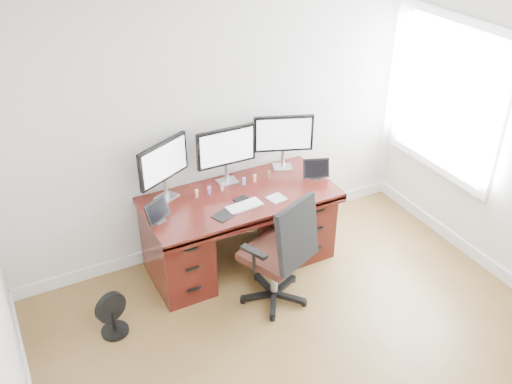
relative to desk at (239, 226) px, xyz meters
name	(u,v)px	position (x,y,z in m)	size (l,w,h in m)	color
back_wall	(217,114)	(0.00, 0.42, 0.95)	(4.00, 0.10, 2.70)	white
desk	(239,226)	(0.00, 0.00, 0.00)	(1.70, 0.80, 0.75)	#42110D
office_chair	(279,269)	(0.06, -0.63, -0.06)	(0.73, 0.73, 1.05)	black
floor_fan	(112,315)	(-1.30, -0.36, -0.22)	(0.26, 0.22, 0.38)	black
monitor_left	(164,163)	(-0.58, 0.24, 0.68)	(0.51, 0.28, 0.53)	silver
monitor_center	(226,149)	(0.00, 0.24, 0.68)	(0.55, 0.14, 0.53)	silver
monitor_right	(283,135)	(0.58, 0.24, 0.68)	(0.53, 0.23, 0.53)	silver
tablet_left	(158,212)	(-0.76, -0.08, 0.43)	(0.24, 0.18, 0.19)	silver
tablet_right	(317,170)	(0.75, -0.08, 0.43)	(0.25, 0.15, 0.19)	silver
keyboard	(244,206)	(-0.05, -0.21, 0.36)	(0.31, 0.13, 0.01)	white
trackpad	(277,198)	(0.26, -0.22, 0.35)	(0.14, 0.14, 0.01)	#B9BBC0
drawing_tablet	(225,215)	(-0.24, -0.25, 0.35)	(0.21, 0.13, 0.01)	black
phone	(241,199)	(-0.02, -0.09, 0.35)	(0.13, 0.06, 0.01)	black
figurine_yellow	(197,193)	(-0.35, 0.12, 0.39)	(0.03, 0.03, 0.08)	#E0AE68
figurine_purple	(209,190)	(-0.23, 0.12, 0.39)	(0.03, 0.03, 0.08)	#A571DE
figurine_pink	(222,186)	(-0.11, 0.12, 0.39)	(0.03, 0.03, 0.08)	pink
figurine_blue	(244,181)	(0.11, 0.12, 0.39)	(0.03, 0.03, 0.08)	#4C96DA
figurine_orange	(255,178)	(0.22, 0.12, 0.39)	(0.03, 0.03, 0.08)	#E69D57
figurine_brown	(269,174)	(0.37, 0.12, 0.39)	(0.03, 0.03, 0.08)	brown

